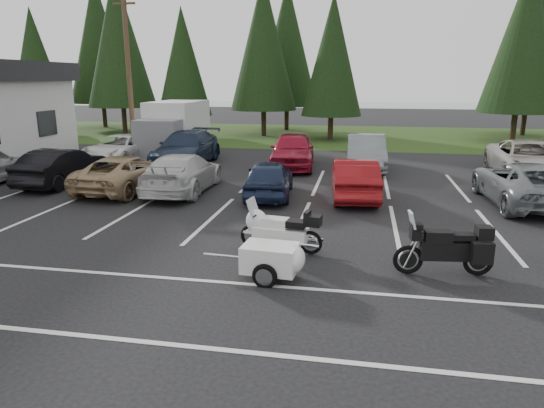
{
  "coord_description": "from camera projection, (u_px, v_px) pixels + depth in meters",
  "views": [
    {
      "loc": [
        2.15,
        -12.47,
        4.08
      ],
      "look_at": [
        -0.06,
        -0.5,
        0.94
      ],
      "focal_mm": 32.0,
      "sensor_mm": 36.0,
      "label": 1
    }
  ],
  "objects": [
    {
      "name": "stall_markings",
      "position": [
        288.0,
        213.0,
        15.17
      ],
      "size": [
        32.0,
        16.0,
        0.01
      ],
      "primitive_type": "cube",
      "color": "silver",
      "rests_on": "ground"
    },
    {
      "name": "car_far_3",
      "position": [
        366.0,
        153.0,
        22.38
      ],
      "size": [
        1.83,
        4.88,
        1.59
      ],
      "primitive_type": "imported",
      "rotation": [
        0.0,
        0.0,
        0.03
      ],
      "color": "slate",
      "rests_on": "ground"
    },
    {
      "name": "car_near_5",
      "position": [
        354.0,
        178.0,
        17.0
      ],
      "size": [
        1.86,
        4.39,
        1.41
      ],
      "primitive_type": "imported",
      "rotation": [
        0.0,
        0.0,
        3.23
      ],
      "color": "maroon",
      "rests_on": "ground"
    },
    {
      "name": "conifer_6",
      "position": [
        525.0,
        36.0,
        30.53
      ],
      "size": [
        4.93,
        4.93,
        11.48
      ],
      "color": "#332316",
      "rests_on": "ground"
    },
    {
      "name": "car_near_6",
      "position": [
        524.0,
        183.0,
        16.13
      ],
      "size": [
        2.64,
        5.27,
        1.43
      ],
      "primitive_type": "imported",
      "rotation": [
        0.0,
        0.0,
        3.19
      ],
      "color": "slate",
      "rests_on": "ground"
    },
    {
      "name": "conifer_4",
      "position": [
        263.0,
        44.0,
        34.32
      ],
      "size": [
        4.8,
        4.8,
        11.17
      ],
      "color": "#332316",
      "rests_on": "ground"
    },
    {
      "name": "conifer_3",
      "position": [
        183.0,
        62.0,
        34.17
      ],
      "size": [
        3.87,
        3.87,
        9.02
      ],
      "color": "#332316",
      "rests_on": "ground"
    },
    {
      "name": "conifer_back_a",
      "position": [
        98.0,
        41.0,
        40.69
      ],
      "size": [
        5.28,
        5.28,
        12.3
      ],
      "color": "#332316",
      "rests_on": "ground"
    },
    {
      "name": "car_far_4",
      "position": [
        528.0,
        160.0,
        20.55
      ],
      "size": [
        2.69,
        5.63,
        1.55
      ],
      "primitive_type": "imported",
      "rotation": [
        0.0,
        0.0,
        -0.02
      ],
      "color": "#B6AFA7",
      "rests_on": "ground"
    },
    {
      "name": "ground",
      "position": [
        277.0,
        233.0,
        13.27
      ],
      "size": [
        120.0,
        120.0,
        0.0
      ],
      "primitive_type": "plane",
      "color": "black",
      "rests_on": "ground"
    },
    {
      "name": "car_near_3",
      "position": [
        183.0,
        173.0,
        17.95
      ],
      "size": [
        2.13,
        5.0,
        1.44
      ],
      "primitive_type": "imported",
      "rotation": [
        0.0,
        0.0,
        3.17
      ],
      "color": "beige",
      "rests_on": "ground"
    },
    {
      "name": "car_near_1",
      "position": [
        62.0,
        167.0,
        19.21
      ],
      "size": [
        1.64,
        4.43,
        1.45
      ],
      "primitive_type": "imported",
      "rotation": [
        0.0,
        0.0,
        3.12
      ],
      "color": "black",
      "rests_on": "ground"
    },
    {
      "name": "utility_pole",
      "position": [
        128.0,
        67.0,
        25.28
      ],
      "size": [
        1.6,
        0.26,
        9.0
      ],
      "color": "#473321",
      "rests_on": "ground"
    },
    {
      "name": "grass_strip",
      "position": [
        332.0,
        136.0,
        36.12
      ],
      "size": [
        80.0,
        16.0,
        0.01
      ],
      "primitive_type": "cube",
      "color": "#1F3A12",
      "rests_on": "ground"
    },
    {
      "name": "car_near_2",
      "position": [
        125.0,
        173.0,
        18.23
      ],
      "size": [
        2.45,
        4.88,
        1.33
      ],
      "primitive_type": "imported",
      "rotation": [
        0.0,
        0.0,
        3.09
      ],
      "color": "tan",
      "rests_on": "ground"
    },
    {
      "name": "adventure_motorcycle",
      "position": [
        445.0,
        243.0,
        10.26
      ],
      "size": [
        2.42,
        1.09,
        1.43
      ],
      "primitive_type": null,
      "rotation": [
        0.0,
        0.0,
        0.12
      ],
      "color": "black",
      "rests_on": "ground"
    },
    {
      "name": "car_far_2",
      "position": [
        293.0,
        150.0,
        22.85
      ],
      "size": [
        2.37,
        5.03,
        1.66
      ],
      "primitive_type": "imported",
      "rotation": [
        0.0,
        0.0,
        0.08
      ],
      "color": "maroon",
      "rests_on": "ground"
    },
    {
      "name": "conifer_2",
      "position": [
        118.0,
        39.0,
        36.05
      ],
      "size": [
        5.1,
        5.1,
        11.89
      ],
      "color": "#332316",
      "rests_on": "ground"
    },
    {
      "name": "box_truck",
      "position": [
        171.0,
        129.0,
        26.22
      ],
      "size": [
        2.4,
        5.6,
        2.9
      ],
      "primitive_type": null,
      "color": "silver",
      "rests_on": "ground"
    },
    {
      "name": "car_far_1",
      "position": [
        186.0,
        148.0,
        23.62
      ],
      "size": [
        2.39,
        5.65,
        1.63
      ],
      "primitive_type": "imported",
      "rotation": [
        0.0,
        0.0,
        0.02
      ],
      "color": "#162339",
      "rests_on": "ground"
    },
    {
      "name": "car_near_4",
      "position": [
        269.0,
        178.0,
        17.22
      ],
      "size": [
        1.94,
        4.07,
        1.34
      ],
      "primitive_type": "imported",
      "rotation": [
        0.0,
        0.0,
        3.23
      ],
      "color": "#1B2643",
      "rests_on": "ground"
    },
    {
      "name": "conifer_back_b",
      "position": [
        287.0,
        44.0,
        38.47
      ],
      "size": [
        4.97,
        4.97,
        11.58
      ],
      "color": "#332316",
      "rests_on": "ground"
    },
    {
      "name": "lake_water",
      "position": [
        377.0,
        111.0,
        64.94
      ],
      "size": [
        70.0,
        50.0,
        0.02
      ],
      "primitive_type": "cube",
      "color": "slate",
      "rests_on": "ground"
    },
    {
      "name": "conifer_5",
      "position": [
        333.0,
        55.0,
        32.43
      ],
      "size": [
        4.14,
        4.14,
        9.63
      ],
      "color": "#332316",
      "rests_on": "ground"
    },
    {
      "name": "touring_motorcycle",
      "position": [
        280.0,
        226.0,
        11.74
      ],
      "size": [
        2.39,
        1.06,
        1.28
      ],
      "primitive_type": null,
      "rotation": [
        0.0,
        0.0,
        -0.15
      ],
      "color": "white",
      "rests_on": "ground"
    },
    {
      "name": "conifer_1",
      "position": [
        35.0,
        61.0,
        35.97
      ],
      "size": [
        3.96,
        3.96,
        9.22
      ],
      "color": "#332316",
      "rests_on": "ground"
    },
    {
      "name": "conifer_back_c",
      "position": [
        536.0,
        30.0,
        34.46
      ],
      "size": [
        5.5,
        5.5,
        12.81
      ],
      "color": "#332316",
      "rests_on": "ground"
    },
    {
      "name": "car_far_0",
      "position": [
        121.0,
        149.0,
        24.47
      ],
      "size": [
        2.67,
        5.08,
        1.36
      ],
      "primitive_type": "imported",
      "rotation": [
        0.0,
        0.0,
        -0.09
      ],
      "color": "white",
      "rests_on": "ground"
    },
    {
      "name": "cargo_trailer",
      "position": [
        270.0,
        262.0,
        10.13
      ],
      "size": [
        1.72,
        1.06,
        0.76
      ],
      "primitive_type": null,
      "rotation": [
        0.0,
        0.0,
        -0.08
      ],
      "color": "white",
      "rests_on": "ground"
    }
  ]
}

